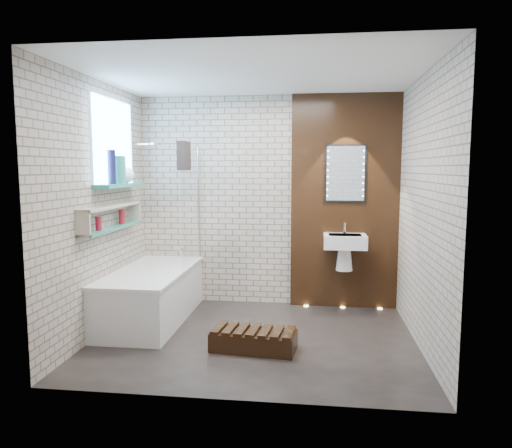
# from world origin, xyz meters

# --- Properties ---
(ground) EXTENTS (3.20, 3.20, 0.00)m
(ground) POSITION_xyz_m (0.00, 0.00, 0.00)
(ground) COLOR black
(ground) RESTS_ON ground
(room_shell) EXTENTS (3.24, 3.20, 2.60)m
(room_shell) POSITION_xyz_m (0.00, 0.00, 1.30)
(room_shell) COLOR tan
(room_shell) RESTS_ON ground
(walnut_panel) EXTENTS (1.30, 0.06, 2.60)m
(walnut_panel) POSITION_xyz_m (0.95, 1.27, 1.30)
(walnut_panel) COLOR black
(walnut_panel) RESTS_ON ground
(clerestory_window) EXTENTS (0.18, 1.00, 0.94)m
(clerestory_window) POSITION_xyz_m (-1.57, 0.35, 1.90)
(clerestory_window) COLOR #7FADE0
(clerestory_window) RESTS_ON room_shell
(display_niche) EXTENTS (0.14, 1.30, 0.26)m
(display_niche) POSITION_xyz_m (-1.53, 0.15, 1.20)
(display_niche) COLOR #248577
(display_niche) RESTS_ON room_shell
(bathtub) EXTENTS (0.79, 1.74, 0.70)m
(bathtub) POSITION_xyz_m (-1.22, 0.45, 0.29)
(bathtub) COLOR white
(bathtub) RESTS_ON ground
(bath_screen) EXTENTS (0.01, 0.78, 1.40)m
(bath_screen) POSITION_xyz_m (-0.87, 0.89, 1.28)
(bath_screen) COLOR white
(bath_screen) RESTS_ON bathtub
(towel) EXTENTS (0.09, 0.25, 0.32)m
(towel) POSITION_xyz_m (-0.87, 0.61, 1.85)
(towel) COLOR black
(towel) RESTS_ON bath_screen
(shower_head) EXTENTS (0.18, 0.18, 0.02)m
(shower_head) POSITION_xyz_m (-1.30, 0.95, 2.00)
(shower_head) COLOR silver
(shower_head) RESTS_ON room_shell
(washbasin) EXTENTS (0.50, 0.36, 0.58)m
(washbasin) POSITION_xyz_m (0.95, 1.07, 0.79)
(washbasin) COLOR white
(washbasin) RESTS_ON walnut_panel
(led_mirror) EXTENTS (0.50, 0.02, 0.70)m
(led_mirror) POSITION_xyz_m (0.95, 1.23, 1.65)
(led_mirror) COLOR black
(led_mirror) RESTS_ON walnut_panel
(walnut_step) EXTENTS (0.83, 0.43, 0.18)m
(walnut_step) POSITION_xyz_m (0.03, -0.30, 0.09)
(walnut_step) COLOR black
(walnut_step) RESTS_ON ground
(niche_bottles) EXTENTS (0.07, 0.63, 0.16)m
(niche_bottles) POSITION_xyz_m (-1.53, 0.16, 1.18)
(niche_bottles) COLOR maroon
(niche_bottles) RESTS_ON display_niche
(sill_vases) EXTENTS (0.18, 0.50, 0.35)m
(sill_vases) POSITION_xyz_m (-1.50, 0.33, 1.68)
(sill_vases) COLOR #248577
(sill_vases) RESTS_ON clerestory_window
(floor_uplights) EXTENTS (0.96, 0.06, 0.01)m
(floor_uplights) POSITION_xyz_m (0.95, 1.20, 0.01)
(floor_uplights) COLOR #FFD899
(floor_uplights) RESTS_ON ground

